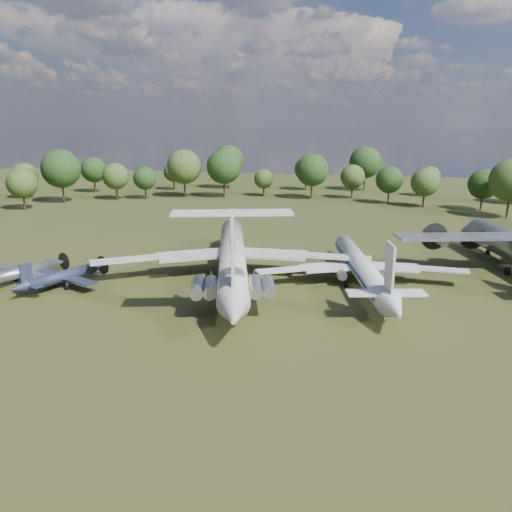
% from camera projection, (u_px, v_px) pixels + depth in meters
% --- Properties ---
extents(ground, '(300.00, 300.00, 0.00)m').
position_uv_depth(ground, '(218.00, 281.00, 71.09)').
color(ground, '#1B3612').
rests_on(ground, ground).
extents(il62_airliner, '(52.36, 60.71, 5.09)m').
position_uv_depth(il62_airliner, '(232.00, 262.00, 71.20)').
color(il62_airliner, silver).
rests_on(il62_airliner, ground).
extents(tu104_jet, '(37.16, 44.43, 3.88)m').
position_uv_depth(tu104_jet, '(361.00, 272.00, 68.69)').
color(tu104_jet, silver).
rests_on(tu104_jet, ground).
extents(small_prop_west, '(16.38, 18.76, 2.30)m').
position_uv_depth(small_prop_west, '(62.00, 279.00, 67.98)').
color(small_prop_west, black).
rests_on(small_prop_west, ground).
extents(small_prop_northwest, '(16.16, 18.52, 2.27)m').
position_uv_depth(small_prop_northwest, '(22.00, 275.00, 70.08)').
color(small_prop_northwest, '#999BA1').
rests_on(small_prop_northwest, ground).
extents(person_on_il62, '(0.73, 0.51, 1.91)m').
position_uv_depth(person_on_il62, '(233.00, 267.00, 56.54)').
color(person_on_il62, '#9D834F').
rests_on(person_on_il62, il62_airliner).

